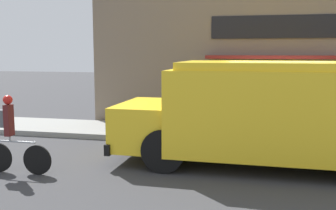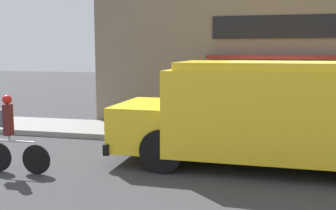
% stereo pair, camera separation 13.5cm
% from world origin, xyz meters
% --- Properties ---
extents(ground_plane, '(70.00, 70.00, 0.00)m').
position_xyz_m(ground_plane, '(0.00, 0.00, 0.00)').
color(ground_plane, '#38383A').
extents(sidewalk, '(28.00, 2.19, 0.16)m').
position_xyz_m(sidewalk, '(0.00, 1.10, 0.08)').
color(sidewalk, gray).
rests_on(sidewalk, ground_plane).
extents(storefront, '(12.05, 0.96, 5.27)m').
position_xyz_m(storefront, '(-0.00, 2.43, 2.63)').
color(storefront, '#756656').
rests_on(storefront, ground_plane).
extents(school_bus, '(6.66, 2.93, 2.29)m').
position_xyz_m(school_bus, '(-0.06, -1.54, 1.22)').
color(school_bus, yellow).
rests_on(school_bus, ground_plane).
extents(cyclist, '(1.52, 0.20, 1.63)m').
position_xyz_m(cyclist, '(-5.45, -3.30, 0.79)').
color(cyclist, black).
rests_on(cyclist, ground_plane).
extents(trash_bin, '(0.63, 0.63, 0.88)m').
position_xyz_m(trash_bin, '(-1.27, 1.57, 0.60)').
color(trash_bin, '#2D5138').
rests_on(trash_bin, sidewalk).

